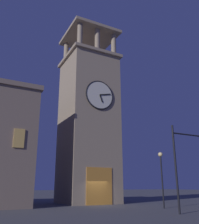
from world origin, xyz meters
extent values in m
plane|color=#4C4C51|center=(0.00, 0.00, 0.00)|extent=(200.00, 200.00, 0.00)
cube|color=gray|center=(-0.29, -4.24, 9.35)|extent=(6.27, 6.46, 18.70)
cube|color=gray|center=(-0.29, -4.24, 18.90)|extent=(6.87, 7.06, 0.40)
cylinder|color=gray|center=(-2.83, -1.61, 20.81)|extent=(0.70, 0.70, 3.43)
cylinder|color=gray|center=(-0.29, -1.61, 20.81)|extent=(0.70, 0.70, 3.43)
cylinder|color=gray|center=(2.24, -1.61, 20.81)|extent=(0.70, 0.70, 3.43)
cylinder|color=gray|center=(-2.83, -6.87, 20.81)|extent=(0.70, 0.70, 3.43)
cylinder|color=gray|center=(-0.29, -6.87, 20.81)|extent=(0.70, 0.70, 3.43)
cylinder|color=gray|center=(2.24, -6.87, 20.81)|extent=(0.70, 0.70, 3.43)
cube|color=gray|center=(-0.29, -4.24, 22.73)|extent=(6.87, 7.06, 0.40)
cylinder|color=black|center=(-0.29, -4.24, 24.29)|extent=(0.12, 0.12, 2.73)
cylinder|color=silver|center=(-0.29, -0.95, 12.72)|extent=(3.59, 0.12, 3.59)
torus|color=black|center=(-0.29, -0.93, 12.72)|extent=(3.75, 0.16, 3.75)
cube|color=black|center=(-0.47, -0.85, 12.26)|extent=(0.47, 0.06, 0.96)
cube|color=black|center=(-1.04, -0.85, 12.89)|extent=(1.51, 0.06, 0.45)
cube|color=orange|center=(-0.29, -1.06, 2.00)|extent=(3.20, 0.24, 4.00)
cube|color=#E0B259|center=(8.98, 0.48, 6.31)|extent=(1.00, 0.12, 1.80)
cylinder|color=black|center=(-1.39, 9.78, 3.35)|extent=(0.16, 0.16, 6.70)
cylinder|color=black|center=(-3.00, 9.78, 6.08)|extent=(3.21, 0.12, 0.12)
cylinder|color=black|center=(-3.71, 5.46, 2.36)|extent=(0.14, 0.14, 4.73)
sphere|color=#F9DB8C|center=(-3.71, 5.46, 4.95)|extent=(0.44, 0.44, 0.44)
camera|label=1|loc=(12.76, 24.42, 1.99)|focal=39.66mm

